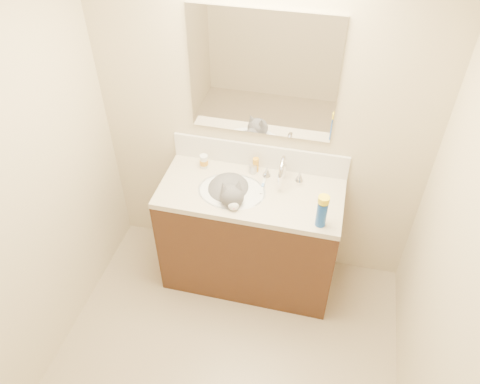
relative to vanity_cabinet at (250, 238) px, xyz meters
The scene contains 16 objects.
room_shell 1.45m from the vanity_cabinet, 90.00° to the right, with size 2.24×2.54×2.52m.
vanity_cabinet is the anchor object (origin of this frame).
counter_slab 0.43m from the vanity_cabinet, ahead, with size 1.20×0.55×0.04m, color #C1B297.
basin 0.40m from the vanity_cabinet, 165.96° to the right, with size 0.45×0.36×0.14m, color silver.
faucet 0.58m from the vanity_cabinet, 37.29° to the left, with size 0.28×0.20×0.21m.
cat 0.44m from the vanity_cabinet, 168.34° to the right, with size 0.42×0.45×0.32m.
backsplash 0.60m from the vanity_cabinet, 90.00° to the left, with size 1.20×0.02×0.18m, color silver.
mirror 1.16m from the vanity_cabinet, 90.00° to the left, with size 0.90×0.02×0.80m, color white.
pill_bottle 0.64m from the vanity_cabinet, 155.64° to the left, with size 0.05×0.05×0.10m, color silver.
pill_label 0.64m from the vanity_cabinet, 155.64° to the left, with size 0.06×0.06×0.04m, color orange.
silver_jar 0.52m from the vanity_cabinet, 98.67° to the left, with size 0.06×0.06×0.06m, color #B7B7BC.
amber_bottle 0.54m from the vanity_cabinet, 93.58° to the left, with size 0.04×0.04×0.10m, color orange.
toothbrush 0.46m from the vanity_cabinet, 41.16° to the left, with size 0.02×0.16×0.01m, color silver.
toothbrush_head 0.47m from the vanity_cabinet, 41.16° to the left, with size 0.02×0.03×0.02m, color #6894DD.
spray_can 0.74m from the vanity_cabinet, 23.03° to the right, with size 0.06×0.06×0.17m, color #16459E.
spray_cap 0.83m from the vanity_cabinet, 23.03° to the right, with size 0.07×0.07×0.04m, color yellow.
Camera 1 is at (0.46, -1.25, 2.87)m, focal length 35.00 mm.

